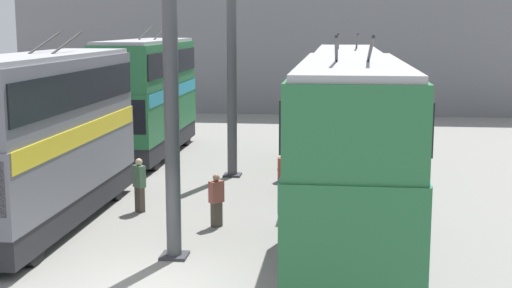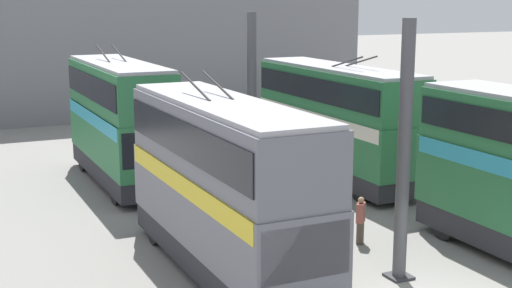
% 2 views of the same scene
% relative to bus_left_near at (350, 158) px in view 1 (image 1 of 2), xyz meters
% --- Properties ---
extents(ground_plane, '(240.00, 240.00, 0.00)m').
position_rel_bus_left_near_xyz_m(ground_plane, '(-0.97, 4.44, -2.94)').
color(ground_plane, gray).
extents(depot_back_wall, '(0.50, 36.00, 9.05)m').
position_rel_bus_left_near_xyz_m(depot_back_wall, '(31.42, 4.44, 1.59)').
color(depot_back_wall, slate).
rests_on(depot_back_wall, ground_plane).
extents(support_column_near, '(0.69, 0.69, 7.41)m').
position_rel_bus_left_near_xyz_m(support_column_near, '(1.20, 4.44, 0.65)').
color(support_column_near, '#4C4C51').
rests_on(support_column_near, ground_plane).
extents(support_column_far, '(0.69, 0.69, 7.41)m').
position_rel_bus_left_near_xyz_m(support_column_far, '(11.31, 4.44, 0.65)').
color(support_column_far, '#4C4C51').
rests_on(support_column_far, ground_plane).
extents(bus_left_near, '(9.44, 2.54, 5.76)m').
position_rel_bus_left_near_xyz_m(bus_left_near, '(0.00, 0.00, 0.00)').
color(bus_left_near, black).
rests_on(bus_left_near, ground_plane).
extents(bus_left_far, '(10.48, 2.54, 5.65)m').
position_rel_bus_left_near_xyz_m(bus_left_far, '(12.04, 0.00, -0.08)').
color(bus_left_far, black).
rests_on(bus_left_far, ground_plane).
extents(bus_right_mid, '(9.80, 2.54, 5.73)m').
position_rel_bus_left_near_xyz_m(bus_right_mid, '(3.65, 8.88, -0.04)').
color(bus_right_mid, black).
rests_on(bus_right_mid, ground_plane).
extents(bus_right_far, '(9.20, 2.54, 5.90)m').
position_rel_bus_left_near_xyz_m(bus_right_far, '(15.21, 8.88, 0.07)').
color(bus_right_far, black).
rests_on(bus_right_far, ground_plane).
extents(person_by_right_row, '(0.46, 0.47, 1.75)m').
position_rel_bus_left_near_xyz_m(person_by_right_row, '(5.53, 6.58, -2.01)').
color(person_by_right_row, '#473D33').
rests_on(person_by_right_row, ground_plane).
extents(person_aisle_midway, '(0.47, 0.46, 1.60)m').
position_rel_bus_left_near_xyz_m(person_aisle_midway, '(4.14, 3.84, -2.10)').
color(person_aisle_midway, '#473D33').
rests_on(person_aisle_midway, ground_plane).
extents(oil_drum, '(0.63, 0.63, 0.91)m').
position_rel_bus_left_near_xyz_m(oil_drum, '(10.58, 2.27, -2.48)').
color(oil_drum, '#933828').
rests_on(oil_drum, ground_plane).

